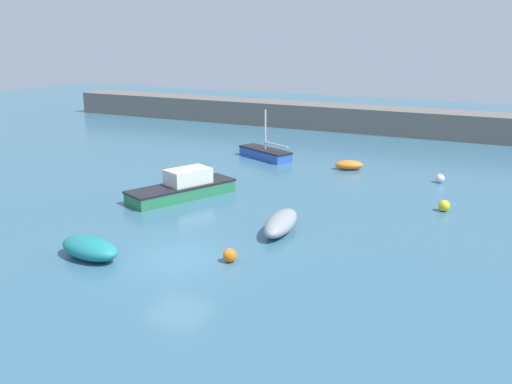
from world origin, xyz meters
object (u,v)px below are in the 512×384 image
(motorboat_with_cabin, at_px, (183,187))
(mooring_buoy_orange, at_px, (230,255))
(mooring_buoy_yellow, at_px, (444,206))
(fishing_dinghy_green, at_px, (349,165))
(mooring_buoy_white, at_px, (440,178))
(rowboat_white_midwater, at_px, (90,248))
(sailboat_short_mast, at_px, (265,153))
(rowboat_blue_near, at_px, (281,223))

(motorboat_with_cabin, distance_m, mooring_buoy_orange, 9.72)
(mooring_buoy_yellow, bearing_deg, fishing_dinghy_green, 136.72)
(mooring_buoy_white, xyz_separation_m, mooring_buoy_yellow, (1.08, -5.79, 0.03))
(rowboat_white_midwater, xyz_separation_m, mooring_buoy_white, (11.03, 18.63, -0.17))
(mooring_buoy_yellow, bearing_deg, mooring_buoy_white, 100.53)
(fishing_dinghy_green, distance_m, sailboat_short_mast, 6.50)
(rowboat_white_midwater, relative_size, sailboat_short_mast, 0.67)
(sailboat_short_mast, relative_size, mooring_buoy_yellow, 7.74)
(rowboat_white_midwater, height_order, rowboat_blue_near, rowboat_blue_near)
(rowboat_blue_near, relative_size, mooring_buoy_orange, 6.55)
(mooring_buoy_white, height_order, mooring_buoy_yellow, mooring_buoy_yellow)
(rowboat_blue_near, bearing_deg, mooring_buoy_orange, 166.18)
(sailboat_short_mast, distance_m, mooring_buoy_orange, 19.24)
(rowboat_white_midwater, bearing_deg, mooring_buoy_orange, -150.05)
(rowboat_blue_near, bearing_deg, fishing_dinghy_green, -4.48)
(rowboat_blue_near, xyz_separation_m, mooring_buoy_white, (5.25, 12.32, -0.17))
(mooring_buoy_white, bearing_deg, rowboat_blue_near, -113.09)
(motorboat_with_cabin, xyz_separation_m, fishing_dinghy_green, (6.39, 10.36, -0.27))
(fishing_dinghy_green, height_order, mooring_buoy_orange, fishing_dinghy_green)
(motorboat_with_cabin, relative_size, mooring_buoy_yellow, 10.91)
(fishing_dinghy_green, height_order, mooring_buoy_white, fishing_dinghy_green)
(motorboat_with_cabin, xyz_separation_m, rowboat_white_midwater, (1.38, -9.16, -0.14))
(motorboat_with_cabin, relative_size, rowboat_white_midwater, 2.11)
(motorboat_with_cabin, distance_m, mooring_buoy_white, 15.62)
(rowboat_blue_near, height_order, mooring_buoy_white, rowboat_blue_near)
(mooring_buoy_white, relative_size, mooring_buoy_yellow, 0.92)
(mooring_buoy_orange, distance_m, mooring_buoy_yellow, 12.65)
(mooring_buoy_orange, bearing_deg, mooring_buoy_yellow, 57.65)
(fishing_dinghy_green, relative_size, mooring_buoy_yellow, 3.53)
(fishing_dinghy_green, distance_m, rowboat_blue_near, 13.24)
(fishing_dinghy_green, bearing_deg, mooring_buoy_orange, -112.19)
(mooring_buoy_white, bearing_deg, rowboat_white_midwater, -120.64)
(fishing_dinghy_green, relative_size, sailboat_short_mast, 0.46)
(rowboat_white_midwater, bearing_deg, sailboat_short_mast, -77.80)
(motorboat_with_cabin, distance_m, mooring_buoy_yellow, 13.98)
(motorboat_with_cabin, relative_size, fishing_dinghy_green, 3.09)
(sailboat_short_mast, bearing_deg, rowboat_white_midwater, 119.65)
(fishing_dinghy_green, xyz_separation_m, rowboat_blue_near, (0.77, -13.22, 0.13))
(motorboat_with_cabin, distance_m, fishing_dinghy_green, 12.18)
(rowboat_blue_near, bearing_deg, sailboat_short_mast, 19.81)
(mooring_buoy_white, xyz_separation_m, mooring_buoy_orange, (-5.69, -16.48, 0.01))
(rowboat_white_midwater, distance_m, mooring_buoy_orange, 5.76)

